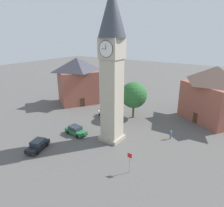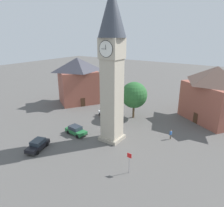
{
  "view_description": "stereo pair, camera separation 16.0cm",
  "coord_description": "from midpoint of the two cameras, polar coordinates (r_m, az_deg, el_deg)",
  "views": [
    {
      "loc": [
        -17.34,
        25.93,
        16.86
      ],
      "look_at": [
        0.0,
        0.0,
        6.32
      ],
      "focal_mm": 33.24,
      "sensor_mm": 36.0,
      "label": 1
    },
    {
      "loc": [
        -17.47,
        25.85,
        16.86
      ],
      "look_at": [
        0.0,
        0.0,
        6.32
      ],
      "focal_mm": 33.24,
      "sensor_mm": 36.0,
      "label": 2
    }
  ],
  "objects": [
    {
      "name": "ground_plane",
      "position": [
        35.46,
        -0.13,
        -9.73
      ],
      "size": [
        200.0,
        200.0,
        0.0
      ],
      "primitive_type": "plane",
      "color": "#565451"
    },
    {
      "name": "clock_tower",
      "position": [
        31.34,
        -0.15,
        13.1
      ],
      "size": [
        4.12,
        4.12,
        23.56
      ],
      "color": "#A59C89",
      "rests_on": "ground"
    },
    {
      "name": "car_blue_kerb",
      "position": [
        37.21,
        -10.05,
        -7.29
      ],
      "size": [
        4.29,
        2.15,
        1.53
      ],
      "color": "#236B38",
      "rests_on": "ground"
    },
    {
      "name": "car_silver_kerb",
      "position": [
        44.14,
        -2.0,
        -2.74
      ],
      "size": [
        4.4,
        3.58,
        1.53
      ],
      "color": "white",
      "rests_on": "ground"
    },
    {
      "name": "car_red_corner",
      "position": [
        34.15,
        -19.89,
        -10.69
      ],
      "size": [
        2.85,
        4.44,
        1.53
      ],
      "color": "black",
      "rests_on": "ground"
    },
    {
      "name": "pedestrian",
      "position": [
        36.36,
        15.72,
        -7.94
      ],
      "size": [
        0.34,
        0.53,
        1.69
      ],
      "color": "#706656",
      "rests_on": "ground"
    },
    {
      "name": "tree",
      "position": [
        42.66,
        5.91,
        2.33
      ],
      "size": [
        5.4,
        5.4,
        7.65
      ],
      "color": "brown",
      "rests_on": "ground"
    },
    {
      "name": "building_shop_left",
      "position": [
        45.55,
        26.0,
        2.48
      ],
      "size": [
        13.82,
        12.97,
        11.05
      ],
      "color": "#995142",
      "rests_on": "ground"
    },
    {
      "name": "building_terrace_right",
      "position": [
        52.91,
        -9.51,
        6.34
      ],
      "size": [
        11.47,
        11.97,
        11.38
      ],
      "color": "#995142",
      "rests_on": "ground"
    },
    {
      "name": "road_sign",
      "position": [
        26.93,
        4.68,
        -15.15
      ],
      "size": [
        0.6,
        0.07,
        2.8
      ],
      "color": "gray",
      "rests_on": "ground"
    }
  ]
}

